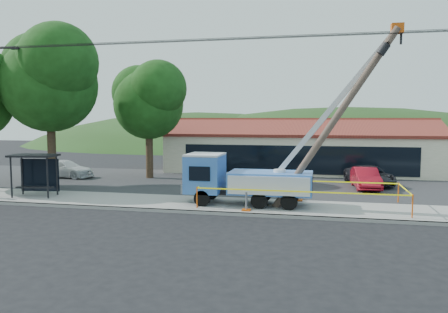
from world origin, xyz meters
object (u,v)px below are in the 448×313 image
Objects in this scene: utility_truck at (246,177)px; car_dark at (369,186)px; leaning_pole at (340,112)px; car_red at (365,190)px; car_white at (65,179)px; car_silver at (213,183)px; bus_shelter at (36,165)px.

car_dark is at bearing 50.28° from utility_truck.
leaning_pole is 9.09m from car_red.
car_dark is (22.57, 1.09, 0.00)m from car_white.
car_silver is 0.89× the size of car_white.
car_red is at bearing -87.67° from car_white.
leaning_pole is at bearing -4.44° from utility_truck.
utility_truck is at bearing -138.36° from car_red.
leaning_pole reaches higher than car_white.
car_silver is 10.94m from car_dark.
car_silver reaches higher than car_dark.
car_silver is at bearing 170.83° from car_red.
bus_shelter reaches higher than car_red.
leaning_pole is 17.38m from bus_shelter.
car_red is 0.91× the size of car_white.
leaning_pole is at bearing -122.45° from car_dark.
bus_shelter reaches higher than car_silver.
utility_truck is at bearing 175.56° from leaning_pole.
car_dark is at bearing -83.33° from car_white.
leaning_pole is 2.21× the size of car_silver.
bus_shelter reaches higher than car_white.
car_dark is (7.18, 8.65, -1.61)m from utility_truck.
leaning_pole is at bearing -109.66° from car_red.
car_silver reaches higher than car_red.
utility_truck is 17.22m from car_white.
utility_truck is at bearing -112.25° from car_white.
utility_truck is 2.28× the size of car_dark.
car_silver is (-3.73, 7.87, -1.61)m from utility_truck.
car_white is (-11.66, -0.32, 0.00)m from car_silver.
car_silver is (-8.46, 8.24, -4.99)m from leaning_pole.
bus_shelter is 0.67× the size of car_silver.
bus_shelter is at bearing -172.99° from car_dark.
bus_shelter is 20.52m from car_red.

